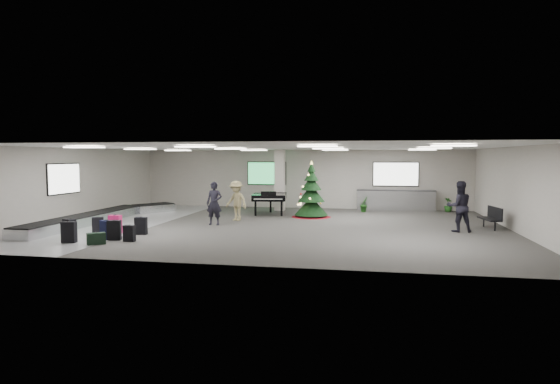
% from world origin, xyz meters
% --- Properties ---
extents(ground, '(18.00, 18.00, 0.00)m').
position_xyz_m(ground, '(0.00, 0.00, 0.00)').
color(ground, '#3B3936').
rests_on(ground, ground).
extents(room_envelope, '(18.02, 14.02, 3.21)m').
position_xyz_m(room_envelope, '(-0.38, 0.67, 2.33)').
color(room_envelope, '#B7AFA8').
rests_on(room_envelope, ground).
extents(baggage_carousel, '(2.28, 9.71, 0.43)m').
position_xyz_m(baggage_carousel, '(-7.84, -0.08, 0.21)').
color(baggage_carousel, silver).
rests_on(baggage_carousel, ground).
extents(service_counter, '(4.05, 0.65, 1.08)m').
position_xyz_m(service_counter, '(5.00, 6.65, 0.55)').
color(service_counter, silver).
rests_on(service_counter, ground).
extents(suitcase_0, '(0.48, 0.32, 0.71)m').
position_xyz_m(suitcase_0, '(-6.05, -4.91, 0.35)').
color(suitcase_0, black).
rests_on(suitcase_0, ground).
extents(suitcase_1, '(0.48, 0.33, 0.69)m').
position_xyz_m(suitcase_1, '(-4.87, -4.17, 0.34)').
color(suitcase_1, black).
rests_on(suitcase_1, ground).
extents(pink_suitcase, '(0.44, 0.25, 0.70)m').
position_xyz_m(pink_suitcase, '(-5.53, -2.96, 0.34)').
color(pink_suitcase, '#D61C61').
rests_on(pink_suitcase, ground).
extents(suitcase_3, '(0.45, 0.29, 0.65)m').
position_xyz_m(suitcase_3, '(-4.52, -2.94, 0.32)').
color(suitcase_3, black).
rests_on(suitcase_3, ground).
extents(navy_suitcase, '(0.49, 0.42, 0.67)m').
position_xyz_m(navy_suitcase, '(-5.21, -4.10, 0.33)').
color(navy_suitcase, black).
rests_on(navy_suitcase, ground).
extents(suitcase_5, '(0.52, 0.42, 0.71)m').
position_xyz_m(suitcase_5, '(-6.48, -4.27, 0.34)').
color(suitcase_5, black).
rests_on(suitcase_5, ground).
extents(green_duffel, '(0.61, 0.57, 0.39)m').
position_xyz_m(green_duffel, '(-5.03, -5.00, 0.19)').
color(green_duffel, black).
rests_on(green_duffel, ground).
extents(suitcase_7, '(0.38, 0.21, 0.56)m').
position_xyz_m(suitcase_7, '(-4.24, -4.32, 0.27)').
color(suitcase_7, black).
rests_on(suitcase_7, ground).
extents(suitcase_8, '(0.46, 0.39, 0.61)m').
position_xyz_m(suitcase_8, '(-6.24, -2.95, 0.30)').
color(suitcase_8, black).
rests_on(suitcase_8, ground).
extents(christmas_tree, '(1.85, 1.85, 2.64)m').
position_xyz_m(christmas_tree, '(0.96, 3.12, 0.90)').
color(christmas_tree, maroon).
rests_on(christmas_tree, ground).
extents(grand_piano, '(1.85, 2.25, 1.18)m').
position_xyz_m(grand_piano, '(-1.18, 3.80, 0.84)').
color(grand_piano, black).
rests_on(grand_piano, ground).
extents(bench, '(0.65, 1.41, 0.86)m').
position_xyz_m(bench, '(8.34, 0.84, 0.49)').
color(bench, black).
rests_on(bench, ground).
extents(traveler_a, '(0.66, 0.44, 1.79)m').
position_xyz_m(traveler_a, '(-2.67, -0.16, 0.90)').
color(traveler_a, black).
rests_on(traveler_a, ground).
extents(traveler_b, '(1.31, 1.09, 1.76)m').
position_xyz_m(traveler_b, '(-2.15, 1.30, 0.88)').
color(traveler_b, '#9A8D5F').
rests_on(traveler_b, ground).
extents(traveler_bench, '(1.02, 0.85, 1.91)m').
position_xyz_m(traveler_bench, '(6.93, -0.19, 0.96)').
color(traveler_bench, black).
rests_on(traveler_bench, ground).
extents(potted_plant_left, '(0.54, 0.57, 0.81)m').
position_xyz_m(potted_plant_left, '(3.38, 5.57, 0.40)').
color(potted_plant_left, '#173B13').
rests_on(potted_plant_left, ground).
extents(potted_plant_right, '(0.58, 0.58, 0.73)m').
position_xyz_m(potted_plant_right, '(7.62, 6.44, 0.37)').
color(potted_plant_right, '#173B13').
rests_on(potted_plant_right, ground).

